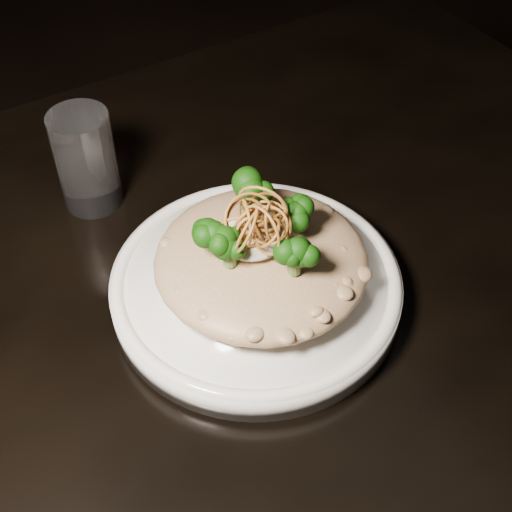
{
  "coord_description": "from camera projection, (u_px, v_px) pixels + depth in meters",
  "views": [
    {
      "loc": [
        -0.2,
        -0.38,
        1.25
      ],
      "look_at": [
        0.03,
        -0.01,
        0.81
      ],
      "focal_mm": 50.0,
      "sensor_mm": 36.0,
      "label": 1
    }
  ],
  "objects": [
    {
      "name": "table",
      "position": [
        227.0,
        353.0,
        0.71
      ],
      "size": [
        1.1,
        0.8,
        0.75
      ],
      "color": "black",
      "rests_on": "ground"
    },
    {
      "name": "plate",
      "position": [
        256.0,
        288.0,
        0.65
      ],
      "size": [
        0.26,
        0.26,
        0.03
      ],
      "primitive_type": "cylinder",
      "color": "white",
      "rests_on": "table"
    },
    {
      "name": "risotto",
      "position": [
        261.0,
        260.0,
        0.62
      ],
      "size": [
        0.19,
        0.19,
        0.04
      ],
      "primitive_type": "ellipsoid",
      "color": "brown",
      "rests_on": "plate"
    },
    {
      "name": "broccoli",
      "position": [
        259.0,
        223.0,
        0.59
      ],
      "size": [
        0.12,
        0.12,
        0.04
      ],
      "primitive_type": null,
      "color": "black",
      "rests_on": "risotto"
    },
    {
      "name": "cheese",
      "position": [
        251.0,
        237.0,
        0.6
      ],
      "size": [
        0.06,
        0.06,
        0.02
      ],
      "primitive_type": "ellipsoid",
      "color": "white",
      "rests_on": "risotto"
    },
    {
      "name": "shallots",
      "position": [
        256.0,
        223.0,
        0.58
      ],
      "size": [
        0.05,
        0.05,
        0.03
      ],
      "primitive_type": null,
      "color": "brown",
      "rests_on": "cheese"
    },
    {
      "name": "drinking_glass",
      "position": [
        86.0,
        160.0,
        0.71
      ],
      "size": [
        0.06,
        0.06,
        0.11
      ],
      "primitive_type": "cylinder",
      "rotation": [
        0.0,
        0.0,
        -0.07
      ],
      "color": "white",
      "rests_on": "table"
    }
  ]
}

